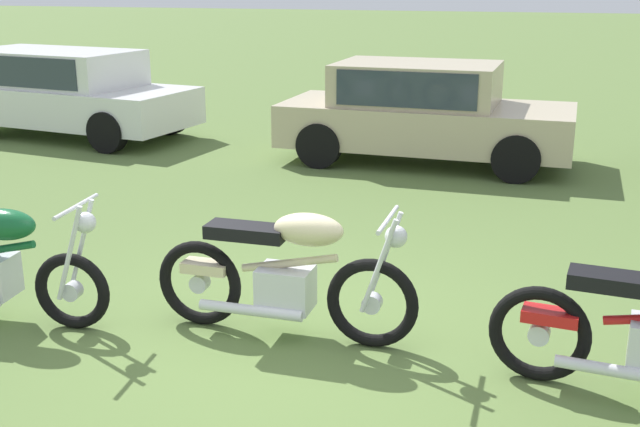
# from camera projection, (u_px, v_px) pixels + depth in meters

# --- Properties ---
(ground_plane) EXTENTS (120.00, 120.00, 0.00)m
(ground_plane) POSITION_uv_depth(u_px,v_px,m) (286.00, 342.00, 5.79)
(ground_plane) COLOR #567038
(motorcycle_cream) EXTENTS (2.04, 0.64, 1.02)m
(motorcycle_cream) POSITION_uv_depth(u_px,v_px,m) (286.00, 274.00, 5.76)
(motorcycle_cream) COLOR black
(motorcycle_cream) RESTS_ON ground
(car_white) EXTENTS (4.29, 2.24, 1.43)m
(car_white) POSITION_uv_depth(u_px,v_px,m) (63.00, 86.00, 13.14)
(car_white) COLOR silver
(car_white) RESTS_ON ground
(car_beige) EXTENTS (4.12, 1.86, 1.43)m
(car_beige) POSITION_uv_depth(u_px,v_px,m) (422.00, 108.00, 11.24)
(car_beige) COLOR #BCAD8C
(car_beige) RESTS_ON ground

